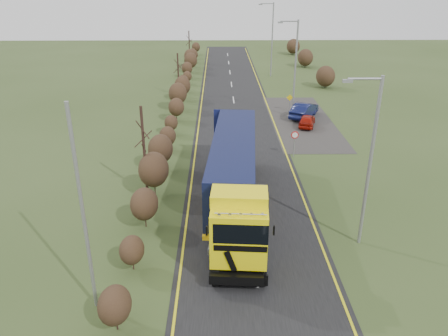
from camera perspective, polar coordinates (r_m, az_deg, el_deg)
ground at (r=25.53m, az=3.40°, el=-7.55°), size 160.00×160.00×0.00m
road at (r=34.44m, az=2.27°, el=1.14°), size 8.00×120.00×0.02m
layby at (r=44.57m, az=10.04°, el=6.13°), size 6.00×18.00×0.02m
lane_markings at (r=34.15m, az=2.29°, el=0.98°), size 7.52×116.00×0.01m
hedgerow at (r=32.12m, az=-8.25°, el=2.28°), size 2.24×102.04×6.05m
lorry at (r=25.96m, az=1.36°, el=-0.79°), size 3.55×15.73×4.34m
car_red_hatchback at (r=42.76m, az=10.80°, el=6.12°), size 2.28×3.68×1.17m
car_blue_sedan at (r=45.50m, az=10.42°, el=7.45°), size 3.69×4.80×1.52m
streetlight_near at (r=22.87m, az=18.38°, el=1.34°), size 1.93×0.18×9.07m
streetlight_mid at (r=44.41m, az=9.15°, el=13.12°), size 2.02×0.19×9.53m
streetlight_far at (r=63.81m, az=6.19°, el=16.71°), size 2.12×0.20×10.02m
left_pole at (r=18.31m, az=-17.93°, el=-5.74°), size 0.16×0.16×9.18m
speed_sign at (r=34.81m, az=9.20°, el=3.71°), size 0.60×0.10×2.16m
warning_board at (r=47.42m, az=8.56°, el=8.64°), size 0.69×0.11×1.80m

